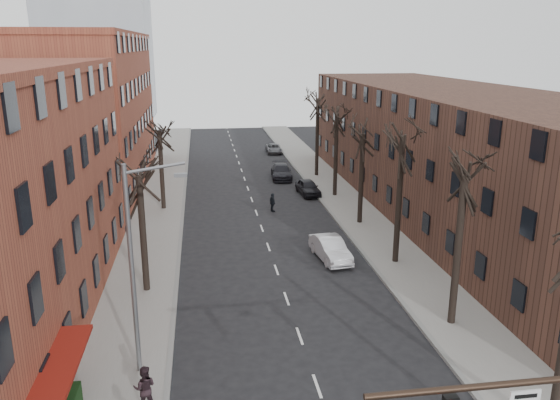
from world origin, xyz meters
name	(u,v)px	position (x,y,z in m)	size (l,w,h in m)	color
sidewalk_left	(160,206)	(-8.00, 35.00, 0.07)	(4.00, 90.00, 0.15)	gray
sidewalk_right	(342,198)	(8.00, 35.00, 0.07)	(4.00, 90.00, 0.15)	gray
building_left_far	(77,113)	(-16.00, 44.00, 7.00)	(12.00, 28.00, 14.00)	brown
building_right	(456,152)	(16.00, 30.00, 5.00)	(12.00, 50.00, 10.00)	#4B2D23
tree_right_b	(451,325)	(7.60, 12.00, 0.00)	(5.20, 5.20, 10.80)	black
tree_right_c	(395,263)	(7.60, 20.00, 0.00)	(5.20, 5.20, 11.60)	black
tree_right_d	(359,224)	(7.60, 28.00, 0.00)	(5.20, 5.20, 10.00)	black
tree_right_e	(335,196)	(7.60, 36.00, 0.00)	(5.20, 5.20, 10.80)	black
tree_right_f	(316,176)	(7.60, 44.00, 0.00)	(5.20, 5.20, 11.60)	black
tree_left_a	(147,292)	(-7.60, 18.00, 0.00)	(5.20, 5.20, 9.50)	black
tree_left_b	(164,210)	(-7.60, 34.00, 0.00)	(5.20, 5.20, 9.50)	black
streetlight	(136,262)	(-7.03, 10.00, 5.01)	(2.45, 0.22, 9.03)	slate
silver_sedan	(330,249)	(3.67, 21.21, 0.73)	(1.54, 4.40, 1.45)	silver
parked_car_near	(308,187)	(5.30, 36.98, 0.69)	(1.64, 4.08, 1.39)	black
parked_car_mid	(281,172)	(3.80, 43.62, 0.72)	(2.02, 4.96, 1.44)	black
parked_car_far	(274,149)	(4.88, 57.51, 0.56)	(1.86, 4.04, 1.12)	#5A5C62
pedestrian_b	(145,388)	(-6.71, 7.36, 1.03)	(0.86, 0.67, 1.77)	black
pedestrian_crossing	(272,203)	(1.36, 32.09, 0.79)	(0.93, 0.39, 1.59)	black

